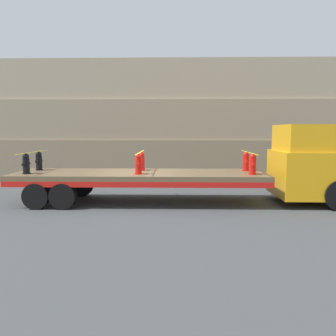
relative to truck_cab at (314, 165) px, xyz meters
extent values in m
plane|color=#3F4244|center=(-6.59, 0.00, -1.48)|extent=(120.00, 120.00, 0.00)
cube|color=#84755B|center=(-6.59, 7.20, -0.35)|extent=(60.00, 3.00, 2.25)
cube|color=gray|center=(-6.59, 7.35, 1.90)|extent=(60.00, 3.00, 2.25)
cube|color=tan|center=(-6.59, 7.50, 4.15)|extent=(60.00, 3.00, 2.25)
cube|color=orange|center=(-0.05, 0.00, -0.33)|extent=(2.78, 2.41, 1.71)
cube|color=orange|center=(-0.32, 0.00, 1.02)|extent=(1.94, 2.22, 0.98)
cube|color=black|center=(0.72, 0.00, 0.02)|extent=(1.11, 2.12, 0.96)
cylinder|color=black|center=(0.44, 1.14, -0.94)|extent=(1.08, 0.28, 1.08)
cube|color=brown|center=(-6.59, 0.00, -0.39)|extent=(9.49, 2.57, 0.18)
cube|color=red|center=(-6.59, -1.25, -0.58)|extent=(9.49, 0.08, 0.20)
cube|color=red|center=(-6.59, 1.25, -0.58)|extent=(9.49, 0.08, 0.20)
cylinder|color=black|center=(-9.20, -1.18, -1.01)|extent=(0.93, 0.30, 0.93)
cylinder|color=black|center=(-9.20, 1.18, -1.01)|extent=(0.93, 0.30, 0.93)
cylinder|color=black|center=(-10.15, -1.18, -1.01)|extent=(0.93, 0.30, 0.93)
cylinder|color=black|center=(-10.15, 1.18, -1.01)|extent=(0.93, 0.30, 0.93)
cylinder|color=black|center=(-10.74, -0.57, -0.28)|extent=(0.30, 0.30, 0.03)
cylinder|color=black|center=(-10.74, -0.57, 0.00)|extent=(0.24, 0.24, 0.59)
sphere|color=black|center=(-10.74, -0.57, 0.34)|extent=(0.23, 0.23, 0.23)
cylinder|color=black|center=(-10.74, -0.75, 0.07)|extent=(0.11, 0.14, 0.11)
cylinder|color=black|center=(-10.74, -0.38, 0.07)|extent=(0.11, 0.14, 0.11)
cylinder|color=black|center=(-10.74, 0.57, -0.28)|extent=(0.30, 0.30, 0.03)
cylinder|color=black|center=(-10.74, 0.57, 0.00)|extent=(0.24, 0.24, 0.59)
sphere|color=black|center=(-10.74, 0.57, 0.34)|extent=(0.23, 0.23, 0.23)
cylinder|color=black|center=(-10.74, 0.38, 0.07)|extent=(0.11, 0.14, 0.11)
cylinder|color=black|center=(-10.74, 0.75, 0.07)|extent=(0.11, 0.14, 0.11)
cylinder|color=red|center=(-6.59, -0.57, -0.28)|extent=(0.30, 0.30, 0.03)
cylinder|color=red|center=(-6.59, -0.57, 0.00)|extent=(0.24, 0.24, 0.59)
sphere|color=red|center=(-6.59, -0.57, 0.34)|extent=(0.23, 0.23, 0.23)
cylinder|color=red|center=(-6.59, -0.75, 0.07)|extent=(0.11, 0.14, 0.11)
cylinder|color=red|center=(-6.59, -0.38, 0.07)|extent=(0.11, 0.14, 0.11)
cylinder|color=red|center=(-6.59, 0.57, -0.28)|extent=(0.30, 0.30, 0.03)
cylinder|color=red|center=(-6.59, 0.57, 0.00)|extent=(0.24, 0.24, 0.59)
sphere|color=red|center=(-6.59, 0.57, 0.34)|extent=(0.23, 0.23, 0.23)
cylinder|color=red|center=(-6.59, 0.38, 0.07)|extent=(0.11, 0.14, 0.11)
cylinder|color=red|center=(-6.59, 0.75, 0.07)|extent=(0.11, 0.14, 0.11)
cylinder|color=red|center=(-2.44, -0.57, -0.28)|extent=(0.30, 0.30, 0.03)
cylinder|color=red|center=(-2.44, -0.57, 0.00)|extent=(0.24, 0.24, 0.59)
sphere|color=red|center=(-2.44, -0.57, 0.34)|extent=(0.23, 0.23, 0.23)
cylinder|color=red|center=(-2.44, -0.75, 0.07)|extent=(0.11, 0.14, 0.11)
cylinder|color=red|center=(-2.44, -0.38, 0.07)|extent=(0.11, 0.14, 0.11)
cylinder|color=red|center=(-2.44, 0.57, -0.28)|extent=(0.30, 0.30, 0.03)
cylinder|color=red|center=(-2.44, 0.57, 0.00)|extent=(0.24, 0.24, 0.59)
sphere|color=red|center=(-2.44, 0.57, 0.34)|extent=(0.23, 0.23, 0.23)
cylinder|color=red|center=(-2.44, 0.38, 0.07)|extent=(0.11, 0.14, 0.11)
cylinder|color=red|center=(-2.44, 0.75, 0.07)|extent=(0.11, 0.14, 0.11)
cube|color=yellow|center=(-10.74, 0.00, 0.46)|extent=(0.05, 2.77, 0.01)
cube|color=yellow|center=(-6.59, 0.00, 0.46)|extent=(0.05, 2.77, 0.01)
cube|color=yellow|center=(-2.44, 0.00, 0.46)|extent=(0.05, 2.77, 0.01)
camera|label=1|loc=(-5.23, -12.41, 1.25)|focal=35.00mm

